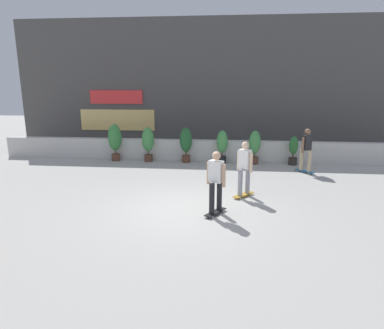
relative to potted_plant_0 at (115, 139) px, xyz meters
name	(u,v)px	position (x,y,z in m)	size (l,w,h in m)	color
ground_plane	(186,209)	(3.80, -5.55, -0.95)	(48.00, 48.00, 0.00)	#B2AFA8
planter_wall	(202,150)	(3.80, 0.45, -0.50)	(18.00, 0.40, 0.90)	beige
building_backdrop	(208,84)	(3.79, 4.45, 2.30)	(20.00, 2.08, 6.50)	#4C4947
potted_plant_0	(115,139)	(0.00, 0.00, 0.00)	(0.57, 0.57, 1.62)	brown
potted_plant_1	(148,142)	(1.47, 0.00, -0.08)	(0.51, 0.51, 1.50)	brown
potted_plant_2	(186,142)	(3.12, 0.00, -0.07)	(0.52, 0.52, 1.51)	brown
potted_plant_3	(222,145)	(4.66, 0.00, -0.15)	(0.47, 0.47, 1.41)	black
potted_plant_4	(255,145)	(6.02, 0.00, -0.13)	(0.48, 0.48, 1.42)	brown
potted_plant_5	(293,150)	(7.62, 0.00, -0.31)	(0.37, 0.37, 1.20)	#2D2823
skater_far_right	(245,167)	(5.40, -4.33, -0.01)	(0.67, 0.74, 1.70)	#BF8C26
skater_far_left	(306,149)	(7.85, -1.27, -0.01)	(0.68, 0.73, 1.70)	#266699
skater_by_wall_left	(216,180)	(4.61, -5.84, -0.01)	(0.58, 0.79, 1.70)	black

